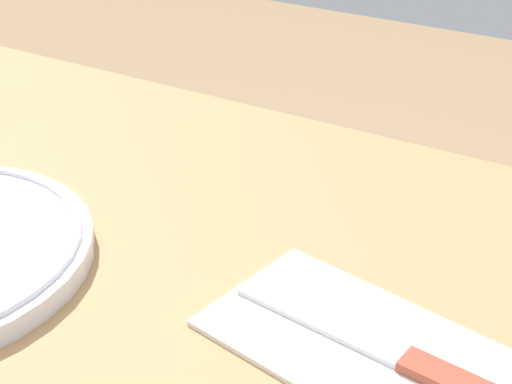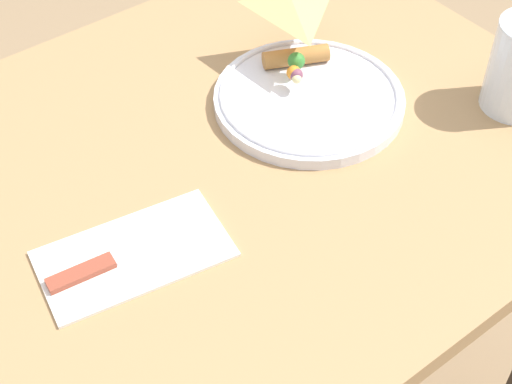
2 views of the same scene
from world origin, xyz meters
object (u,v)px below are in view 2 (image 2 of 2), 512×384
Objects in this scene: napkin_folded at (134,254)px; dining_table at (231,226)px; plate_pizza at (308,95)px; butter_knife at (125,255)px.

dining_table is at bearing 19.87° from napkin_folded.
plate_pizza is 0.33m from napkin_folded.
plate_pizza is 1.13× the size of napkin_folded.
plate_pizza is 0.34m from butter_knife.
plate_pizza is at bearing 7.56° from dining_table.
plate_pizza reaches higher than butter_knife.
dining_table is at bearing -172.44° from plate_pizza.
plate_pizza reaches higher than napkin_folded.
dining_table is 0.21m from plate_pizza.
dining_table is 0.24m from butter_knife.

